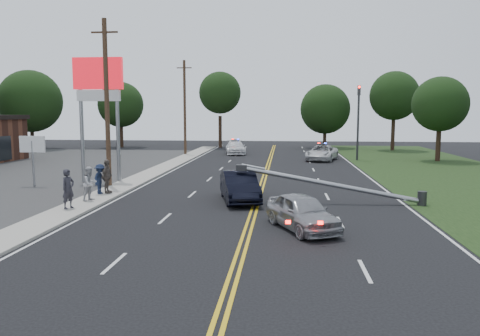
# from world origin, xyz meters

# --- Properties ---
(ground) EXTENTS (120.00, 120.00, 0.00)m
(ground) POSITION_xyz_m (0.00, 0.00, 0.00)
(ground) COLOR black
(ground) RESTS_ON ground
(sidewalk) EXTENTS (1.80, 70.00, 0.12)m
(sidewalk) POSITION_xyz_m (-8.40, 10.00, 0.06)
(sidewalk) COLOR #9D998E
(sidewalk) RESTS_ON ground
(centerline_yellow) EXTENTS (0.36, 80.00, 0.00)m
(centerline_yellow) POSITION_xyz_m (0.00, 10.00, 0.01)
(centerline_yellow) COLOR gold
(centerline_yellow) RESTS_ON ground
(pylon_sign) EXTENTS (3.20, 0.35, 8.00)m
(pylon_sign) POSITION_xyz_m (-10.50, 14.00, 6.00)
(pylon_sign) COLOR gray
(pylon_sign) RESTS_ON ground
(small_sign) EXTENTS (1.60, 0.14, 3.10)m
(small_sign) POSITION_xyz_m (-14.00, 12.00, 2.33)
(small_sign) COLOR gray
(small_sign) RESTS_ON ground
(traffic_signal) EXTENTS (0.28, 0.41, 7.05)m
(traffic_signal) POSITION_xyz_m (8.30, 30.00, 4.21)
(traffic_signal) COLOR #2D2D30
(traffic_signal) RESTS_ON ground
(fallen_streetlight) EXTENTS (9.36, 0.44, 1.91)m
(fallen_streetlight) POSITION_xyz_m (4.19, 8.00, 0.92)
(fallen_streetlight) COLOR #2D2D30
(fallen_streetlight) RESTS_ON ground
(utility_pole_mid) EXTENTS (1.60, 0.28, 10.00)m
(utility_pole_mid) POSITION_xyz_m (-9.20, 12.00, 5.08)
(utility_pole_mid) COLOR #382619
(utility_pole_mid) RESTS_ON ground
(utility_pole_far) EXTENTS (1.60, 0.28, 10.00)m
(utility_pole_far) POSITION_xyz_m (-9.20, 34.00, 5.08)
(utility_pole_far) COLOR #382619
(utility_pole_far) RESTS_ON ground
(tree_4) EXTENTS (7.57, 7.57, 9.69)m
(tree_4) POSITION_xyz_m (-29.63, 39.82, 5.90)
(tree_4) COLOR black
(tree_4) RESTS_ON ground
(tree_5) EXTENTS (5.85, 5.85, 8.49)m
(tree_5) POSITION_xyz_m (-19.86, 44.26, 5.55)
(tree_5) COLOR black
(tree_5) RESTS_ON ground
(tree_6) EXTENTS (5.39, 5.39, 9.75)m
(tree_6) POSITION_xyz_m (-6.94, 45.03, 7.04)
(tree_6) COLOR black
(tree_6) RESTS_ON ground
(tree_7) EXTENTS (6.32, 6.32, 8.13)m
(tree_7) POSITION_xyz_m (6.54, 45.70, 4.96)
(tree_7) COLOR black
(tree_7) RESTS_ON ground
(tree_8) EXTENTS (5.82, 5.82, 9.43)m
(tree_8) POSITION_xyz_m (14.38, 42.54, 6.50)
(tree_8) COLOR black
(tree_8) RESTS_ON ground
(tree_9) EXTENTS (5.07, 5.07, 7.84)m
(tree_9) POSITION_xyz_m (15.70, 29.92, 5.29)
(tree_9) COLOR black
(tree_9) RESTS_ON ground
(crashed_sedan) EXTENTS (2.63, 4.90, 1.53)m
(crashed_sedan) POSITION_xyz_m (-0.90, 8.30, 0.77)
(crashed_sedan) COLOR black
(crashed_sedan) RESTS_ON ground
(waiting_sedan) EXTENTS (3.19, 4.40, 1.39)m
(waiting_sedan) POSITION_xyz_m (2.07, 2.67, 0.70)
(waiting_sedan) COLOR gray
(waiting_sedan) RESTS_ON ground
(emergency_a) EXTENTS (3.70, 5.61, 1.43)m
(emergency_a) POSITION_xyz_m (4.94, 29.57, 0.72)
(emergency_a) COLOR silver
(emergency_a) RESTS_ON ground
(emergency_b) EXTENTS (2.80, 5.25, 1.45)m
(emergency_b) POSITION_xyz_m (-3.95, 35.50, 0.72)
(emergency_b) COLOR silver
(emergency_b) RESTS_ON ground
(bystander_a) EXTENTS (0.66, 0.79, 1.83)m
(bystander_a) POSITION_xyz_m (-8.51, 5.13, 1.04)
(bystander_a) COLOR #28272E
(bystander_a) RESTS_ON sidewalk
(bystander_b) EXTENTS (0.92, 1.02, 1.71)m
(bystander_b) POSITION_xyz_m (-8.34, 7.17, 0.98)
(bystander_b) COLOR #ABAAAF
(bystander_b) RESTS_ON sidewalk
(bystander_c) EXTENTS (0.74, 1.13, 1.63)m
(bystander_c) POSITION_xyz_m (-8.59, 9.10, 0.94)
(bystander_c) COLOR #18213C
(bystander_c) RESTS_ON sidewalk
(bystander_d) EXTENTS (0.53, 1.12, 1.86)m
(bystander_d) POSITION_xyz_m (-8.29, 9.30, 1.05)
(bystander_d) COLOR #5E534B
(bystander_d) RESTS_ON sidewalk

